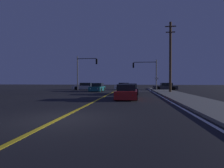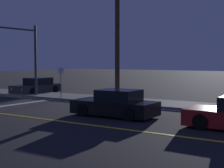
{
  "view_description": "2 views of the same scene",
  "coord_description": "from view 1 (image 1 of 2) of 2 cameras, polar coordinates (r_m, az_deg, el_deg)",
  "views": [
    {
      "loc": [
        3.17,
        -7.2,
        1.58
      ],
      "look_at": [
        -0.24,
        19.51,
        1.2
      ],
      "focal_mm": 28.51,
      "sensor_mm": 36.0,
      "label": 1
    },
    {
      "loc": [
        -11.68,
        5.93,
        2.77
      ],
      "look_at": [
        0.61,
        13.93,
        1.77
      ],
      "focal_mm": 54.82,
      "sensor_mm": 36.0,
      "label": 2
    }
  ],
  "objects": [
    {
      "name": "traffic_signal_far_left",
      "position": [
        32.19,
        -8.83,
        5.15
      ],
      "size": [
        3.72,
        0.28,
        6.06
      ],
      "color": "#38383D",
      "rests_on": "ground"
    },
    {
      "name": "street_sign_corner",
      "position": [
        29.65,
        14.1,
        0.75
      ],
      "size": [
        0.56,
        0.07,
        2.31
      ],
      "color": "slate",
      "rests_on": "ground"
    },
    {
      "name": "traffic_signal_near_right",
      "position": [
        32.38,
        11.26,
        4.47
      ],
      "size": [
        4.28,
        0.28,
        5.44
      ],
      "rotation": [
        0.0,
        0.0,
        3.14
      ],
      "color": "#38383D",
      "rests_on": "ground"
    },
    {
      "name": "car_side_waiting_silver",
      "position": [
        34.64,
        -8.65,
        -0.85
      ],
      "size": [
        4.59,
        1.89,
        1.34
      ],
      "rotation": [
        0.0,
        0.0,
        1.57
      ],
      "color": "#B2B5BA",
      "rests_on": "ground"
    },
    {
      "name": "sidewalk_right",
      "position": [
        19.92,
        20.71,
        -3.58
      ],
      "size": [
        3.2,
        43.63,
        0.15
      ],
      "primitive_type": "cube",
      "color": "slate",
      "rests_on": "ground"
    },
    {
      "name": "car_distant_tail_teal",
      "position": [
        28.72,
        -4.66,
        -1.19
      ],
      "size": [
        2.0,
        4.37,
        1.34
      ],
      "rotation": [
        0.0,
        0.0,
        3.11
      ],
      "color": "#195960",
      "rests_on": "ground"
    },
    {
      "name": "lane_line_edge_right",
      "position": [
        19.58,
        15.43,
        -3.84
      ],
      "size": [
        0.16,
        41.2,
        0.01
      ],
      "primitive_type": "cube",
      "color": "white",
      "rests_on": "ground"
    },
    {
      "name": "car_parked_curb_red",
      "position": [
        16.18,
        4.77,
        -2.74
      ],
      "size": [
        1.99,
        4.39,
        1.34
      ],
      "rotation": [
        0.0,
        0.0,
        -0.01
      ],
      "color": "maroon",
      "rests_on": "ground"
    },
    {
      "name": "stop_bar",
      "position": [
        29.98,
        7.12,
        -2.21
      ],
      "size": [
        6.2,
        0.5,
        0.01
      ],
      "primitive_type": "cube",
      "color": "white",
      "rests_on": "ground"
    },
    {
      "name": "utility_pole_right",
      "position": [
        26.26,
        18.21,
        8.38
      ],
      "size": [
        1.49,
        0.33,
        9.84
      ],
      "color": "#42301E",
      "rests_on": "ground"
    },
    {
      "name": "car_following_oncoming_white",
      "position": [
        34.27,
        4.16,
        -0.87
      ],
      "size": [
        4.2,
        1.93,
        1.34
      ],
      "rotation": [
        0.0,
        0.0,
        -1.59
      ],
      "color": "silver",
      "rests_on": "ground"
    },
    {
      "name": "car_mid_block_charcoal",
      "position": [
        34.51,
        16.7,
        -0.88
      ],
      "size": [
        4.41,
        2.06,
        1.34
      ],
      "rotation": [
        0.0,
        0.0,
        1.6
      ],
      "color": "#2D2D33",
      "rests_on": "ground"
    },
    {
      "name": "car_lead_oncoming_black",
      "position": [
        22.24,
        5.79,
        -1.77
      ],
      "size": [
        1.98,
        4.32,
        1.34
      ],
      "rotation": [
        0.0,
        0.0,
        0.01
      ],
      "color": "black",
      "rests_on": "ground"
    },
    {
      "name": "ground_plane",
      "position": [
        8.02,
        -16.45,
        -10.6
      ],
      "size": [
        160.0,
        160.0,
        0.0
      ],
      "primitive_type": "plane",
      "color": "black"
    },
    {
      "name": "lane_line_center",
      "position": [
        19.64,
        -2.05,
        -3.79
      ],
      "size": [
        0.2,
        41.2,
        0.01
      ],
      "primitive_type": "cube",
      "color": "gold",
      "rests_on": "ground"
    }
  ]
}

